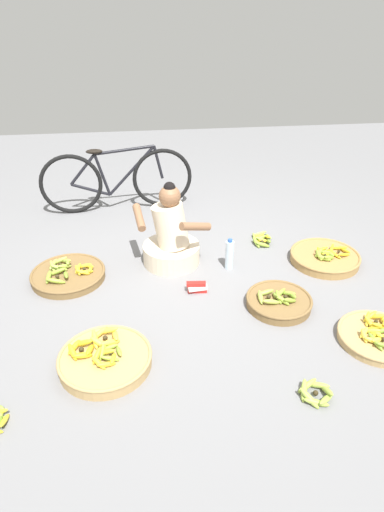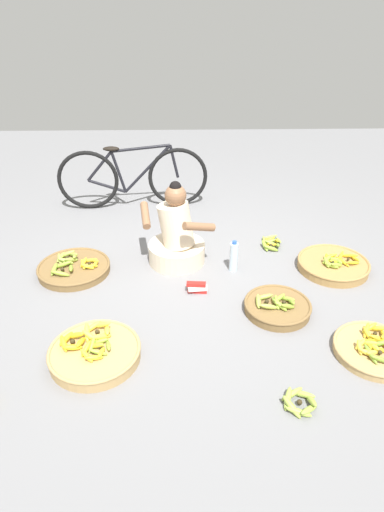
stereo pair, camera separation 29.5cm
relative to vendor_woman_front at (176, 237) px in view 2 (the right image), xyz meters
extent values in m
plane|color=slate|center=(0.13, -0.30, -0.25)|extent=(10.00, 10.00, 0.00)
cylinder|color=beige|center=(0.00, 0.00, -0.16)|extent=(0.52, 0.52, 0.18)
cylinder|color=beige|center=(0.00, 0.00, 0.13)|extent=(0.43, 0.41, 0.44)
sphere|color=#8C6042|center=(0.00, 0.00, 0.41)|extent=(0.19, 0.19, 0.19)
sphere|color=black|center=(0.00, 0.00, 0.48)|extent=(0.10, 0.10, 0.10)
cylinder|color=#8C6042|center=(-0.27, 0.05, 0.20)|extent=(0.11, 0.31, 0.16)
cylinder|color=#8C6042|center=(0.20, -0.19, 0.20)|extent=(0.30, 0.21, 0.16)
torus|color=black|center=(-1.00, 1.21, 0.09)|extent=(0.69, 0.10, 0.68)
torus|color=black|center=(0.01, 1.29, 0.09)|extent=(0.69, 0.10, 0.68)
cylinder|color=black|center=(-0.33, 1.26, 0.20)|extent=(0.55, 0.07, 0.55)
cylinder|color=black|center=(-0.66, 1.24, 0.18)|extent=(0.15, 0.04, 0.49)
cylinder|color=black|center=(-0.39, 1.26, 0.44)|extent=(0.65, 0.08, 0.08)
cylinder|color=black|center=(-0.80, 1.23, 0.01)|extent=(0.42, 0.06, 0.18)
cylinder|color=black|center=(-0.86, 1.22, 0.25)|extent=(0.32, 0.06, 0.35)
cylinder|color=black|center=(-0.03, 1.29, 0.28)|extent=(0.11, 0.04, 0.38)
ellipsoid|color=black|center=(-0.72, 1.23, 0.45)|extent=(0.18, 0.08, 0.05)
cylinder|color=brown|center=(0.79, -0.78, -0.22)|extent=(0.51, 0.51, 0.07)
torus|color=brown|center=(0.79, -0.78, -0.18)|extent=(0.52, 0.52, 0.02)
ellipsoid|color=#8CAD38|center=(0.89, -0.79, -0.15)|extent=(0.04, 0.13, 0.08)
ellipsoid|color=#8CAD38|center=(0.87, -0.75, -0.15)|extent=(0.13, 0.11, 0.07)
ellipsoid|color=#8CAD38|center=(0.80, -0.75, -0.15)|extent=(0.13, 0.10, 0.07)
ellipsoid|color=#8CAD38|center=(0.78, -0.80, -0.14)|extent=(0.05, 0.13, 0.09)
ellipsoid|color=#8CAD38|center=(0.80, -0.84, -0.15)|extent=(0.12, 0.11, 0.08)
ellipsoid|color=#8CAD38|center=(0.85, -0.85, -0.15)|extent=(0.14, 0.07, 0.08)
sphere|color=#382D19|center=(0.83, -0.79, -0.15)|extent=(0.03, 0.03, 0.03)
ellipsoid|color=#9EB747|center=(0.77, -0.78, -0.15)|extent=(0.05, 0.15, 0.08)
ellipsoid|color=#9EB747|center=(0.69, -0.72, -0.15)|extent=(0.15, 0.06, 0.06)
ellipsoid|color=#9EB747|center=(0.64, -0.77, -0.15)|extent=(0.05, 0.15, 0.07)
ellipsoid|color=#9EB747|center=(0.71, -0.84, -0.15)|extent=(0.15, 0.04, 0.07)
sphere|color=#382D19|center=(0.70, -0.78, -0.15)|extent=(0.03, 0.03, 0.03)
cylinder|color=brown|center=(-0.92, -0.17, -0.22)|extent=(0.63, 0.63, 0.06)
torus|color=brown|center=(-0.92, -0.17, -0.19)|extent=(0.64, 0.64, 0.02)
ellipsoid|color=yellow|center=(-0.72, -0.17, -0.16)|extent=(0.04, 0.13, 0.05)
ellipsoid|color=yellow|center=(-0.74, -0.13, -0.16)|extent=(0.12, 0.11, 0.06)
ellipsoid|color=yellow|center=(-0.77, -0.11, -0.16)|extent=(0.13, 0.04, 0.06)
ellipsoid|color=yellow|center=(-0.83, -0.15, -0.16)|extent=(0.06, 0.13, 0.06)
ellipsoid|color=yellow|center=(-0.83, -0.19, -0.16)|extent=(0.07, 0.13, 0.07)
ellipsoid|color=yellow|center=(-0.78, -0.22, -0.16)|extent=(0.13, 0.05, 0.07)
ellipsoid|color=yellow|center=(-0.75, -0.22, -0.16)|extent=(0.13, 0.08, 0.06)
sphere|color=#382D19|center=(-0.77, -0.17, -0.16)|extent=(0.03, 0.03, 0.03)
ellipsoid|color=#9EB747|center=(-0.92, -0.06, -0.15)|extent=(0.06, 0.15, 0.09)
ellipsoid|color=#9EB747|center=(-0.94, -0.03, -0.15)|extent=(0.13, 0.13, 0.09)
ellipsoid|color=#9EB747|center=(-1.00, -0.01, -0.15)|extent=(0.15, 0.07, 0.08)
ellipsoid|color=#9EB747|center=(-1.05, -0.05, -0.16)|extent=(0.08, 0.15, 0.06)
ellipsoid|color=#9EB747|center=(-1.05, -0.09, -0.16)|extent=(0.08, 0.15, 0.07)
ellipsoid|color=#9EB747|center=(-0.99, -0.14, -0.15)|extent=(0.15, 0.04, 0.09)
ellipsoid|color=#9EB747|center=(-0.94, -0.12, -0.15)|extent=(0.13, 0.13, 0.09)
sphere|color=#382D19|center=(-0.99, -0.07, -0.16)|extent=(0.03, 0.03, 0.03)
ellipsoid|color=#8CAD38|center=(-0.92, -0.25, -0.16)|extent=(0.07, 0.17, 0.07)
ellipsoid|color=#8CAD38|center=(-1.00, -0.19, -0.15)|extent=(0.17, 0.06, 0.08)
ellipsoid|color=#8CAD38|center=(-1.06, -0.26, -0.16)|extent=(0.05, 0.17, 0.07)
ellipsoid|color=#8CAD38|center=(-0.99, -0.34, -0.15)|extent=(0.16, 0.04, 0.08)
sphere|color=#382D19|center=(-0.99, -0.26, -0.16)|extent=(0.03, 0.03, 0.03)
cylinder|color=tan|center=(-0.55, -1.26, -0.21)|extent=(0.61, 0.61, 0.08)
torus|color=tan|center=(-0.55, -1.26, -0.17)|extent=(0.63, 0.63, 0.02)
ellipsoid|color=#8CAD38|center=(-0.45, -1.25, -0.15)|extent=(0.06, 0.13, 0.05)
ellipsoid|color=#8CAD38|center=(-0.52, -1.21, -0.15)|extent=(0.13, 0.05, 0.05)
ellipsoid|color=#8CAD38|center=(-0.56, -1.25, -0.14)|extent=(0.05, 0.13, 0.08)
ellipsoid|color=#8CAD38|center=(-0.51, -1.32, -0.14)|extent=(0.13, 0.03, 0.07)
sphere|color=#382D19|center=(-0.51, -1.26, -0.15)|extent=(0.03, 0.03, 0.03)
ellipsoid|color=yellow|center=(-0.48, -1.10, -0.14)|extent=(0.07, 0.16, 0.08)
ellipsoid|color=yellow|center=(-0.53, -1.05, -0.13)|extent=(0.16, 0.08, 0.10)
ellipsoid|color=yellow|center=(-0.59, -1.06, -0.14)|extent=(0.14, 0.13, 0.06)
ellipsoid|color=yellow|center=(-0.62, -1.12, -0.14)|extent=(0.07, 0.16, 0.09)
ellipsoid|color=yellow|center=(-0.58, -1.17, -0.13)|extent=(0.16, 0.10, 0.10)
ellipsoid|color=yellow|center=(-0.51, -1.17, -0.14)|extent=(0.15, 0.12, 0.09)
sphere|color=#382D19|center=(-0.55, -1.11, -0.14)|extent=(0.03, 0.03, 0.03)
ellipsoid|color=gold|center=(-0.64, -1.22, -0.14)|extent=(0.06, 0.14, 0.07)
ellipsoid|color=gold|center=(-0.69, -1.15, -0.14)|extent=(0.14, 0.07, 0.08)
ellipsoid|color=gold|center=(-0.75, -1.18, -0.14)|extent=(0.10, 0.14, 0.06)
ellipsoid|color=gold|center=(-0.75, -1.23, -0.14)|extent=(0.09, 0.14, 0.09)
ellipsoid|color=gold|center=(-0.69, -1.26, -0.14)|extent=(0.14, 0.07, 0.07)
sphere|color=#382D19|center=(-0.70, -1.21, -0.14)|extent=(0.03, 0.03, 0.03)
ellipsoid|color=yellow|center=(-0.49, -1.31, -0.15)|extent=(0.05, 0.13, 0.06)
ellipsoid|color=yellow|center=(-0.53, -1.25, -0.14)|extent=(0.13, 0.06, 0.07)
ellipsoid|color=yellow|center=(-0.59, -1.28, -0.14)|extent=(0.08, 0.13, 0.08)
ellipsoid|color=yellow|center=(-0.58, -1.35, -0.14)|extent=(0.12, 0.11, 0.08)
ellipsoid|color=yellow|center=(-0.53, -1.36, -0.15)|extent=(0.13, 0.06, 0.06)
sphere|color=#382D19|center=(-0.54, -1.31, -0.14)|extent=(0.03, 0.03, 0.03)
cylinder|color=tan|center=(1.37, -1.26, -0.22)|extent=(0.55, 0.55, 0.06)
torus|color=tan|center=(1.37, -1.26, -0.19)|extent=(0.56, 0.56, 0.02)
ellipsoid|color=gold|center=(1.43, -1.25, -0.17)|extent=(0.05, 0.12, 0.05)
ellipsoid|color=gold|center=(1.39, -1.21, -0.17)|extent=(0.12, 0.05, 0.06)
ellipsoid|color=gold|center=(1.32, -1.26, -0.17)|extent=(0.04, 0.12, 0.05)
ellipsoid|color=gold|center=(1.38, -1.31, -0.17)|extent=(0.12, 0.03, 0.07)
sphere|color=#382D19|center=(1.38, -1.26, -0.17)|extent=(0.03, 0.03, 0.03)
ellipsoid|color=yellow|center=(1.46, -1.16, -0.16)|extent=(0.05, 0.14, 0.07)
ellipsoid|color=yellow|center=(1.44, -1.10, -0.16)|extent=(0.13, 0.10, 0.08)
ellipsoid|color=yellow|center=(1.39, -1.09, -0.16)|extent=(0.13, 0.08, 0.08)
ellipsoid|color=yellow|center=(1.36, -1.12, -0.16)|extent=(0.09, 0.13, 0.08)
ellipsoid|color=yellow|center=(1.35, -1.17, -0.16)|extent=(0.07, 0.14, 0.08)
ellipsoid|color=yellow|center=(1.40, -1.21, -0.16)|extent=(0.13, 0.04, 0.08)
ellipsoid|color=yellow|center=(1.45, -1.19, -0.16)|extent=(0.11, 0.12, 0.08)
sphere|color=#382D19|center=(1.41, -1.15, -0.17)|extent=(0.03, 0.03, 0.03)
ellipsoid|color=yellow|center=(1.35, -1.28, -0.17)|extent=(0.05, 0.12, 0.07)
ellipsoid|color=yellow|center=(1.32, -1.25, -0.16)|extent=(0.11, 0.09, 0.08)
ellipsoid|color=yellow|center=(1.26, -1.25, -0.17)|extent=(0.11, 0.10, 0.06)
ellipsoid|color=yellow|center=(1.25, -1.29, -0.16)|extent=(0.04, 0.12, 0.08)
ellipsoid|color=yellow|center=(1.28, -1.34, -0.17)|extent=(0.12, 0.07, 0.06)
ellipsoid|color=yellow|center=(1.32, -1.34, -0.17)|extent=(0.12, 0.08, 0.06)
sphere|color=#382D19|center=(1.30, -1.29, -0.17)|extent=(0.03, 0.03, 0.03)
ellipsoid|color=olive|center=(1.37, -1.27, -0.16)|extent=(0.16, 0.05, 0.09)
ellipsoid|color=olive|center=(1.30, -1.35, -0.17)|extent=(0.07, 0.17, 0.07)
ellipsoid|color=olive|center=(1.35, -1.41, -0.16)|extent=(0.17, 0.07, 0.07)
sphere|color=#382D19|center=(1.37, -1.34, -0.17)|extent=(0.03, 0.03, 0.03)
cylinder|color=#A87F47|center=(1.41, -0.17, -0.21)|extent=(0.63, 0.63, 0.08)
torus|color=#A87F47|center=(1.41, -0.17, -0.17)|extent=(0.64, 0.64, 0.02)
ellipsoid|color=gold|center=(1.61, -0.16, -0.15)|extent=(0.05, 0.16, 0.06)
ellipsoid|color=gold|center=(1.57, -0.11, -0.15)|extent=(0.15, 0.10, 0.07)
ellipsoid|color=gold|center=(1.48, -0.14, -0.14)|extent=(0.11, 0.14, 0.08)
ellipsoid|color=gold|center=(1.48, -0.21, -0.15)|extent=(0.10, 0.15, 0.06)
ellipsoid|color=gold|center=(1.57, -0.24, -0.15)|extent=(0.15, 0.08, 0.07)
sphere|color=#382D19|center=(1.54, -0.17, -0.15)|extent=(0.03, 0.03, 0.03)
ellipsoid|color=gold|center=(1.45, -0.16, -0.15)|extent=(0.03, 0.12, 0.06)
ellipsoid|color=gold|center=(1.40, -0.12, -0.15)|extent=(0.12, 0.03, 0.06)
ellipsoid|color=gold|center=(1.35, -0.16, -0.15)|extent=(0.04, 0.12, 0.07)
ellipsoid|color=gold|center=(1.41, -0.22, -0.15)|extent=(0.12, 0.05, 0.06)
sphere|color=#382D19|center=(1.40, -0.17, -0.15)|extent=(0.03, 0.03, 0.03)
ellipsoid|color=#8CAD38|center=(1.44, -0.21, -0.15)|extent=(0.07, 0.13, 0.06)
ellipsoid|color=#8CAD38|center=(1.41, -0.17, -0.15)|extent=(0.13, 0.10, 0.06)
ellipsoid|color=#8CAD38|center=(1.35, -0.18, -0.15)|extent=(0.12, 0.12, 0.07)
ellipsoid|color=#8CAD38|center=(1.33, -0.23, -0.14)|extent=(0.05, 0.13, 0.08)
ellipsoid|color=#8CAD38|center=(1.36, -0.27, -0.15)|extent=(0.13, 0.09, 0.06)
ellipsoid|color=#8CAD38|center=(1.40, -0.27, -0.14)|extent=(0.13, 0.08, 0.08)
sphere|color=#382D19|center=(1.38, -0.22, -0.15)|extent=(0.03, 0.03, 0.03)
ellipsoid|color=#9EB747|center=(0.82, -1.68, -0.21)|extent=(0.05, 0.16, 0.10)
ellipsoid|color=#9EB747|center=(0.78, -1.63, -0.22)|extent=(0.16, 0.11, 0.07)
ellipsoid|color=#9EB747|center=(0.72, -1.63, -0.22)|extent=(0.16, 0.11, 0.07)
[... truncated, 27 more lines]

